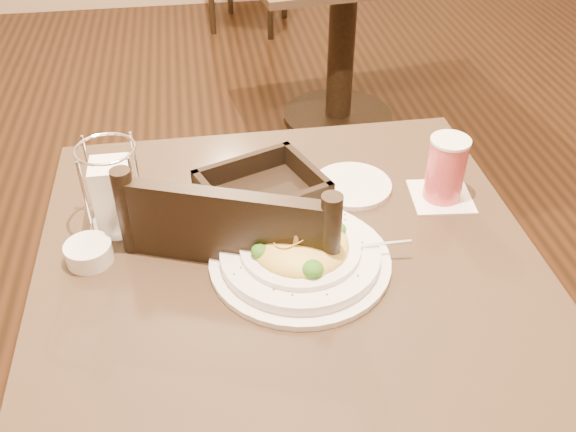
{
  "coord_description": "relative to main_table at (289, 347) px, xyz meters",
  "views": [
    {
      "loc": [
        -0.13,
        -0.85,
        1.53
      ],
      "look_at": [
        0.0,
        0.02,
        0.84
      ],
      "focal_mm": 40.0,
      "sensor_mm": 36.0,
      "label": 1
    }
  ],
  "objects": [
    {
      "name": "background_table",
      "position": [
        0.52,
        1.81,
        0.0
      ],
      "size": [
        1.01,
        1.01,
        0.76
      ],
      "rotation": [
        0.0,
        0.0,
        0.14
      ],
      "color": "black",
      "rests_on": "ground"
    },
    {
      "name": "main_table",
      "position": [
        0.0,
        0.0,
        0.0
      ],
      "size": [
        0.9,
        0.9,
        0.76
      ],
      "color": "black",
      "rests_on": "ground"
    },
    {
      "name": "bread_basket",
      "position": [
        -0.03,
        0.17,
        0.26
      ],
      "size": [
        0.27,
        0.25,
        0.06
      ],
      "rotation": [
        0.0,
        0.0,
        0.37
      ],
      "color": "black",
      "rests_on": "main_table"
    },
    {
      "name": "napkin_caddy",
      "position": [
        -0.31,
        0.14,
        0.32
      ],
      "size": [
        0.11,
        0.11,
        0.18
      ],
      "rotation": [
        0.0,
        0.0,
        -0.36
      ],
      "color": "silver",
      "rests_on": "main_table"
    },
    {
      "name": "butter_ramekin",
      "position": [
        -0.35,
        0.05,
        0.26
      ],
      "size": [
        0.1,
        0.1,
        0.04
      ],
      "primitive_type": "cylinder",
      "rotation": [
        0.0,
        0.0,
        0.31
      ],
      "color": "white",
      "rests_on": "main_table"
    },
    {
      "name": "side_plate",
      "position": [
        0.16,
        0.2,
        0.25
      ],
      "size": [
        0.21,
        0.21,
        0.01
      ],
      "primitive_type": "cylinder",
      "rotation": [
        0.0,
        0.0,
        0.37
      ],
      "color": "white",
      "rests_on": "main_table"
    },
    {
      "name": "drink_glass",
      "position": [
        0.33,
        0.14,
        0.31
      ],
      "size": [
        0.13,
        0.13,
        0.14
      ],
      "rotation": [
        0.0,
        0.0,
        -0.1
      ],
      "color": "white",
      "rests_on": "main_table"
    },
    {
      "name": "pasta_bowl",
      "position": [
        0.02,
        -0.02,
        0.27
      ],
      "size": [
        0.36,
        0.32,
        0.1
      ],
      "rotation": [
        0.0,
        0.0,
        -0.22
      ],
      "color": "white",
      "rests_on": "main_table"
    },
    {
      "name": "dining_chair_near",
      "position": [
        -0.06,
        0.13,
        -0.02
      ],
      "size": [
        0.54,
        0.54,
        0.93
      ],
      "rotation": [
        0.0,
        0.0,
        2.78
      ],
      "color": "black",
      "rests_on": "ground"
    }
  ]
}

